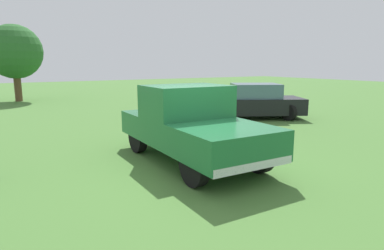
% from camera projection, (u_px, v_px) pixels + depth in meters
% --- Properties ---
extents(ground_plane, '(80.00, 80.00, 0.00)m').
position_uv_depth(ground_plane, '(198.00, 169.00, 7.53)').
color(ground_plane, '#477533').
extents(pickup_truck, '(4.63, 2.02, 1.84)m').
position_uv_depth(pickup_truck, '(190.00, 122.00, 8.04)').
color(pickup_truck, black).
rests_on(pickup_truck, ground_plane).
extents(sedan_near, '(3.73, 4.80, 1.49)m').
position_uv_depth(sedan_near, '(251.00, 102.00, 14.41)').
color(sedan_near, black).
rests_on(sedan_near, ground_plane).
extents(tree_far_center, '(3.31, 3.31, 4.72)m').
position_uv_depth(tree_far_center, '(15.00, 52.00, 20.37)').
color(tree_far_center, brown).
rests_on(tree_far_center, ground_plane).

